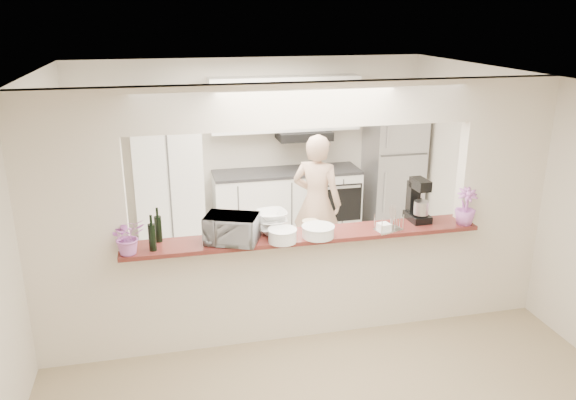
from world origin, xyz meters
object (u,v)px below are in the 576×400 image
object	(u,v)px
toaster_oven	(232,229)
stand_mixer	(418,202)
person	(317,203)
refrigerator	(393,171)

from	to	relation	value
toaster_oven	stand_mixer	world-z (taller)	stand_mixer
person	stand_mixer	bearing A→B (deg)	150.71
stand_mixer	person	size ratio (longest dim) A/B	0.25
refrigerator	toaster_oven	xyz separation A→B (m)	(-2.75, -2.75, 0.37)
refrigerator	person	bearing A→B (deg)	-141.67
toaster_oven	stand_mixer	size ratio (longest dim) A/B	1.08
toaster_oven	refrigerator	bearing A→B (deg)	66.87
toaster_oven	person	world-z (taller)	person
refrigerator	stand_mixer	world-z (taller)	refrigerator
refrigerator	toaster_oven	distance (m)	3.91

